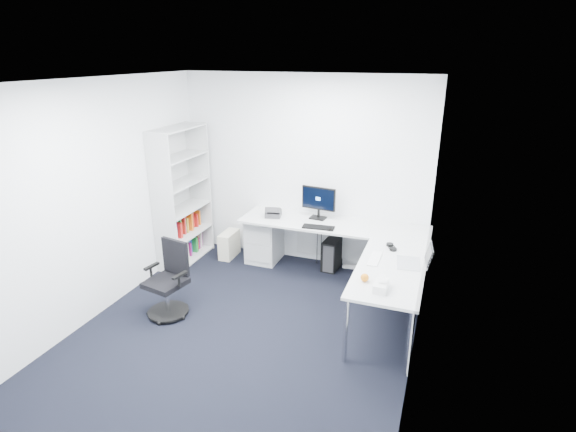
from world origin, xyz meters
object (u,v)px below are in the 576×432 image
(l_desk, at_px, (325,259))
(monitor, at_px, (318,203))
(bookshelf, at_px, (182,196))
(task_chair, at_px, (165,281))
(laptop, at_px, (409,254))

(l_desk, bearing_deg, monitor, 118.05)
(l_desk, height_order, bookshelf, bookshelf)
(task_chair, height_order, laptop, laptop)
(bookshelf, xyz_separation_m, task_chair, (0.62, -1.41, -0.55))
(task_chair, bearing_deg, monitor, 65.09)
(l_desk, relative_size, task_chair, 2.88)
(task_chair, xyz_separation_m, monitor, (1.30, 1.83, 0.54))
(bookshelf, xyz_separation_m, laptop, (3.27, -0.63, -0.12))
(l_desk, distance_m, bookshelf, 2.26)
(task_chair, relative_size, monitor, 1.82)
(task_chair, height_order, monitor, monitor)
(l_desk, relative_size, monitor, 5.24)
(bookshelf, height_order, task_chair, bookshelf)
(task_chair, relative_size, laptop, 2.53)
(l_desk, height_order, monitor, monitor)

